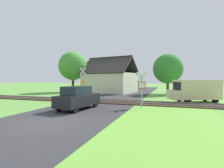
# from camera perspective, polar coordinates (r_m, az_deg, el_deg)

# --- Properties ---
(ground_plane) EXTENTS (160.00, 160.00, 0.00)m
(ground_plane) POSITION_cam_1_polar(r_m,az_deg,el_deg) (10.16, -20.81, -11.76)
(ground_plane) COLOR #5B933D
(road_asphalt) EXTENTS (6.75, 80.00, 0.01)m
(road_asphalt) POSITION_cam_1_polar(r_m,az_deg,el_deg) (11.74, -14.55, -9.86)
(road_asphalt) COLOR #2D2D30
(road_asphalt) RESTS_ON ground
(grass_verge) EXTENTS (6.00, 20.00, 0.01)m
(grass_verge) POSITION_cam_1_polar(r_m,az_deg,el_deg) (6.13, 19.29, -20.86)
(grass_verge) COLOR #64A237
(grass_verge) RESTS_ON ground
(rail_track) EXTENTS (60.00, 2.60, 0.22)m
(rail_track) POSITION_cam_1_polar(r_m,az_deg,el_deg) (17.72, -2.56, -5.72)
(rail_track) COLOR #422D1E
(rail_track) RESTS_ON ground
(stop_sign_near) EXTENTS (0.88, 0.15, 2.93)m
(stop_sign_near) POSITION_cam_1_polar(r_m,az_deg,el_deg) (14.33, 9.67, -0.99)
(stop_sign_near) COLOR #9E9EA5
(stop_sign_near) RESTS_ON ground
(crossing_sign_far) EXTENTS (0.88, 0.14, 3.74)m
(crossing_sign_far) POSITION_cam_1_polar(r_m,az_deg,el_deg) (21.87, -9.54, 1.02)
(crossing_sign_far) COLOR #9E9EA5
(crossing_sign_far) RESTS_ON ground
(house) EXTENTS (9.43, 7.99, 6.16)m
(house) POSITION_cam_1_polar(r_m,az_deg,el_deg) (30.15, -0.71, 0.81)
(house) COLOR beige
(house) RESTS_ON ground
(tree_right) EXTENTS (4.54, 4.54, 6.18)m
(tree_right) POSITION_cam_1_polar(r_m,az_deg,el_deg) (28.25, 17.78, 4.77)
(tree_right) COLOR #513823
(tree_right) RESTS_ON ground
(tree_left) EXTENTS (5.04, 5.04, 7.17)m
(tree_left) POSITION_cam_1_polar(r_m,az_deg,el_deg) (31.88, -12.65, 5.77)
(tree_left) COLOR #513823
(tree_left) RESTS_ON ground
(mail_truck) EXTENTS (5.22, 3.75, 2.24)m
(mail_truck) POSITION_cam_1_polar(r_m,az_deg,el_deg) (19.34, 25.51, -1.75)
(mail_truck) COLOR beige
(mail_truck) RESTS_ON ground
(parked_car) EXTENTS (2.06, 4.15, 1.78)m
(parked_car) POSITION_cam_1_polar(r_m,az_deg,el_deg) (13.67, -11.03, -4.43)
(parked_car) COLOR black
(parked_car) RESTS_ON ground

